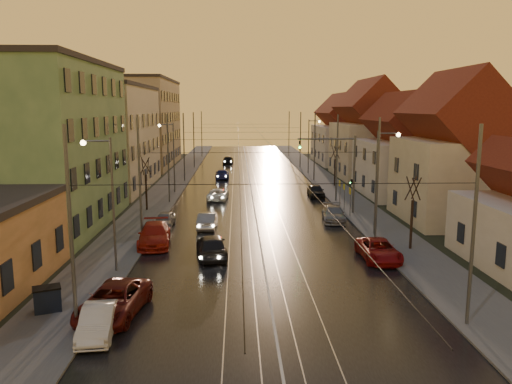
{
  "coord_description": "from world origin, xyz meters",
  "views": [
    {
      "loc": [
        -1.59,
        -26.6,
        9.65
      ],
      "look_at": [
        0.04,
        17.36,
        2.22
      ],
      "focal_mm": 35.0,
      "sensor_mm": 36.0,
      "label": 1
    }
  ],
  "objects": [
    {
      "name": "driving_car_4",
      "position": [
        -3.23,
        59.78,
        0.72
      ],
      "size": [
        1.95,
        4.31,
        1.44
      ],
      "primitive_type": "imported",
      "rotation": [
        0.0,
        0.0,
        3.08
      ],
      "color": "black",
      "rests_on": "ground"
    },
    {
      "name": "tram_rail_2",
      "position": [
        0.77,
        40.0,
        0.06
      ],
      "size": [
        0.06,
        120.0,
        0.03
      ],
      "primitive_type": "cube",
      "color": "gray",
      "rests_on": "road"
    },
    {
      "name": "catenary_pole_r_2",
      "position": [
        8.6,
        24.0,
        4.5
      ],
      "size": [
        0.16,
        0.16,
        9.0
      ],
      "primitive_type": "cylinder",
      "color": "#595B60",
      "rests_on": "ground"
    },
    {
      "name": "street_lamp_2",
      "position": [
        -9.1,
        30.0,
        4.89
      ],
      "size": [
        1.75,
        0.32,
        8.0
      ],
      "color": "#595B60",
      "rests_on": "ground"
    },
    {
      "name": "parked_left_0",
      "position": [
        -7.6,
        -6.25,
        0.63
      ],
      "size": [
        1.75,
        3.97,
        1.27
      ],
      "primitive_type": "imported",
      "rotation": [
        0.0,
        0.0,
        0.11
      ],
      "color": "beige",
      "rests_on": "ground"
    },
    {
      "name": "street_lamp_0",
      "position": [
        -9.1,
        2.0,
        4.89
      ],
      "size": [
        1.75,
        0.32,
        8.0
      ],
      "color": "#595B60",
      "rests_on": "ground"
    },
    {
      "name": "catenary_pole_r_1",
      "position": [
        8.6,
        9.0,
        4.5
      ],
      "size": [
        0.16,
        0.16,
        9.0
      ],
      "primitive_type": "cylinder",
      "color": "#595B60",
      "rests_on": "ground"
    },
    {
      "name": "apartment_left_2",
      "position": [
        -17.5,
        34.0,
        6.0
      ],
      "size": [
        10.0,
        20.0,
        12.0
      ],
      "primitive_type": "cube",
      "color": "beige",
      "rests_on": "ground"
    },
    {
      "name": "catenary_pole_r_5",
      "position": [
        8.6,
        72.0,
        4.5
      ],
      "size": [
        0.16,
        0.16,
        9.0
      ],
      "primitive_type": "cylinder",
      "color": "#595B60",
      "rests_on": "ground"
    },
    {
      "name": "house_right_4",
      "position": [
        17.0,
        61.0,
        5.05
      ],
      "size": [
        9.18,
        16.32,
        10.0
      ],
      "color": "beige",
      "rests_on": "ground"
    },
    {
      "name": "sidewalk_left",
      "position": [
        -10.0,
        40.0,
        0.07
      ],
      "size": [
        4.0,
        120.0,
        0.15
      ],
      "primitive_type": "cube",
      "color": "#4C4C4C",
      "rests_on": "ground"
    },
    {
      "name": "catenary_pole_l_4",
      "position": [
        -8.6,
        54.0,
        4.5
      ],
      "size": [
        0.16,
        0.16,
        9.0
      ],
      "primitive_type": "cylinder",
      "color": "#595B60",
      "rests_on": "ground"
    },
    {
      "name": "sidewalk_right",
      "position": [
        10.0,
        40.0,
        0.07
      ],
      "size": [
        4.0,
        120.0,
        0.15
      ],
      "primitive_type": "cube",
      "color": "#4C4C4C",
      "rests_on": "ground"
    },
    {
      "name": "parked_right_1",
      "position": [
        6.64,
        15.08,
        0.66
      ],
      "size": [
        2.32,
        4.7,
        1.31
      ],
      "primitive_type": "imported",
      "rotation": [
        0.0,
        0.0,
        -0.11
      ],
      "color": "gray",
      "rests_on": "ground"
    },
    {
      "name": "dumpster",
      "position": [
        -10.62,
        -3.88,
        0.7
      ],
      "size": [
        1.42,
        1.21,
        1.1
      ],
      "primitive_type": "cube",
      "rotation": [
        0.0,
        0.0,
        0.41
      ],
      "color": "black",
      "rests_on": "sidewalk_left"
    },
    {
      "name": "apartment_left_3",
      "position": [
        -17.5,
        58.0,
        7.0
      ],
      "size": [
        10.0,
        24.0,
        14.0
      ],
      "primitive_type": "cube",
      "color": "tan",
      "rests_on": "ground"
    },
    {
      "name": "driving_car_0",
      "position": [
        -3.32,
        4.9,
        0.78
      ],
      "size": [
        2.45,
        4.8,
        1.57
      ],
      "primitive_type": "imported",
      "rotation": [
        0.0,
        0.0,
        3.28
      ],
      "color": "black",
      "rests_on": "ground"
    },
    {
      "name": "parked_left_2",
      "position": [
        -7.52,
        8.0,
        0.77
      ],
      "size": [
        2.68,
        5.49,
        1.54
      ],
      "primitive_type": "imported",
      "rotation": [
        0.0,
        0.0,
        0.1
      ],
      "color": "#A91E10",
      "rests_on": "ground"
    },
    {
      "name": "house_right_1",
      "position": [
        17.0,
        15.0,
        5.45
      ],
      "size": [
        8.67,
        10.2,
        10.8
      ],
      "color": "#B9AD8E",
      "rests_on": "ground"
    },
    {
      "name": "bare_tree_2",
      "position": [
        10.4,
        34.0,
        2.49
      ],
      "size": [
        1.09,
        1.09,
        5.11
      ],
      "color": "black",
      "rests_on": "ground"
    },
    {
      "name": "catenary_pole_l_0",
      "position": [
        -8.6,
        -6.0,
        4.5
      ],
      "size": [
        0.16,
        0.16,
        9.0
      ],
      "primitive_type": "cylinder",
      "color": "#595B60",
      "rests_on": "ground"
    },
    {
      "name": "ground",
      "position": [
        0.0,
        0.0,
        0.0
      ],
      "size": [
        160.0,
        160.0,
        0.0
      ],
      "primitive_type": "plane",
      "color": "black",
      "rests_on": "ground"
    },
    {
      "name": "catenary_pole_r_3",
      "position": [
        8.6,
        39.0,
        4.5
      ],
      "size": [
        0.16,
        0.16,
        9.0
      ],
      "primitive_type": "cylinder",
      "color": "#595B60",
      "rests_on": "ground"
    },
    {
      "name": "parked_left_1",
      "position": [
        -7.43,
        -4.23,
        0.73
      ],
      "size": [
        3.08,
        5.51,
        1.46
      ],
      "primitive_type": "imported",
      "rotation": [
        0.0,
        0.0,
        -0.13
      ],
      "color": "#5D1410",
      "rests_on": "ground"
    },
    {
      "name": "traffic_light_mast",
      "position": [
        7.99,
        18.0,
        4.6
      ],
      "size": [
        5.3,
        0.32,
        7.2
      ],
      "color": "#595B60",
      "rests_on": "ground"
    },
    {
      "name": "tram_rail_1",
      "position": [
        -0.77,
        40.0,
        0.06
      ],
      "size": [
        0.06,
        120.0,
        0.03
      ],
      "primitive_type": "cube",
      "color": "gray",
      "rests_on": "road"
    },
    {
      "name": "street_lamp_1",
      "position": [
        9.1,
        10.0,
        4.89
      ],
      "size": [
        1.75,
        0.32,
        8.0
      ],
      "color": "#595B60",
      "rests_on": "ground"
    },
    {
      "name": "bare_tree_1",
      "position": [
        10.2,
        6.0,
        2.49
      ],
      "size": [
        1.09,
        1.09,
        5.11
      ],
      "color": "black",
      "rests_on": "ground"
    },
    {
      "name": "road",
      "position": [
        0.0,
        40.0,
        0.02
      ],
      "size": [
        16.0,
        120.0,
        0.04
      ],
      "primitive_type": "cube",
      "color": "black",
      "rests_on": "ground"
    },
    {
      "name": "house_right_2",
      "position": [
        17.0,
        28.0,
        4.64
      ],
      "size": [
        9.18,
        12.24,
        9.2
      ],
      "color": "beige",
      "rests_on": "ground"
    },
    {
      "name": "house_right_3",
      "position": [
        17.0,
        43.0,
        5.8
      ],
      "size": [
        9.18,
        14.28,
        11.5
      ],
      "color": "#B9AD8E",
      "rests_on": "ground"
    },
    {
      "name": "parked_right_2",
      "position": [
        6.97,
        27.0,
        0.68
      ],
      "size": [
        1.61,
        3.98,
        1.36
      ],
      "primitive_type": "imported",
      "rotation": [
        0.0,
        0.0,
        0.0
      ],
      "color": "black",
      "rests_on": "ground"
    },
    {
      "name": "catenary_pole_r_0",
      "position": [
        8.6,
        -6.0,
        4.5
      ],
      "size": [
        0.16,
        0.16,
        9.0
      ],
      "primitive_type": "cylinder",
      "color": "#595B60",
      "rests_on": "ground"
    },
    {
      "name": "bare_tree_0",
      "position": [
        -10.2,
        20.0,
        2.49
      ],
      "size": [
        1.09,
        1.09,
        5.11
      ],
      "color": "black",
      "rests_on": "ground"
    },
    {
      "name": "catenary_pole_r_4",
      "position": [
        8.6,
        54.0,
        4.5
      ],
      "size": [
        0.16,
        0.16,
        9.0
      ],
      "primitive_type": "cylinder",
      "color": "#595B60",
      "rests_on": "ground"
    },
    {
      "name": "catenary_pole_l_3",
      "position": [
        -8.6,
        39.0,
        4.5
      ],
      "size": [
        0.16,
        0.16,
        9.0
      ],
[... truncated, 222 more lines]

